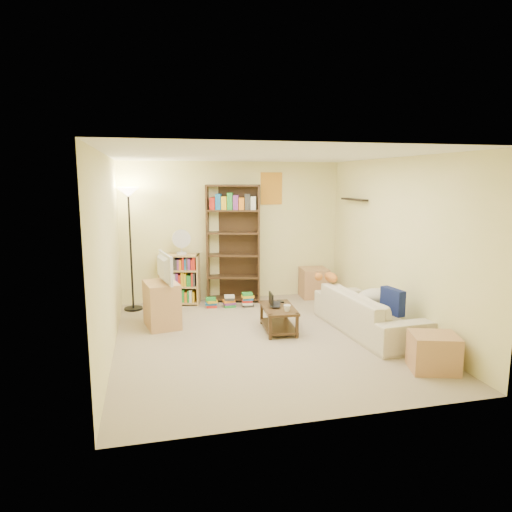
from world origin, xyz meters
The scene contains 19 objects.
room centered at (0.00, 0.01, 1.62)m, with size 4.50×4.54×2.52m.
sofa centered at (1.55, -0.08, 0.29)m, with size 0.93×2.06×0.59m, color beige.
navy_pillow centered at (1.68, -0.50, 0.56)m, with size 0.39×0.12×0.35m, color #121C51.
cream_blanket centered at (1.69, -0.02, 0.50)m, with size 0.54×0.39×0.23m, color beige.
tabby_cat centered at (1.24, 0.67, 0.67)m, with size 0.46×0.19×0.16m.
coffee_table centered at (0.30, 0.26, 0.22)m, with size 0.51×0.84×0.36m.
laptop centered at (0.32, 0.33, 0.37)m, with size 0.33×0.41×0.03m, color black.
laptop_screen centered at (0.20, 0.34, 0.46)m, with size 0.01×0.27×0.18m, color white.
mug centered at (0.35, 0.02, 0.40)m, with size 0.12×0.12×0.09m, color white.
tv_remote centered at (0.41, 0.52, 0.37)m, with size 0.04×0.14×0.02m, color black.
tv_stand centered at (-1.35, 0.86, 0.34)m, with size 0.45×0.63×0.68m, color tan.
television centered at (-1.35, 0.86, 0.90)m, with size 0.24×0.76×0.43m, color black.
tall_bookshelf centered at (-0.03, 2.05, 1.11)m, with size 0.99×0.55×2.10m.
short_bookshelf centered at (-1.00, 2.05, 0.45)m, with size 0.74×0.44×0.90m.
desk_fan centered at (-0.95, 2.01, 1.13)m, with size 0.32×0.18×0.44m.
floor_lamp centered at (-1.80, 1.89, 1.64)m, with size 0.35×0.35×2.06m.
side_table centered at (1.48, 1.97, 0.27)m, with size 0.48×0.48×0.55m, color tan.
end_cabinet centered at (1.65, -1.50, 0.22)m, with size 0.52×0.43×0.43m, color tan.
book_stacks centered at (-0.14, 1.65, 0.11)m, with size 0.82×0.26×0.25m.
Camera 1 is at (-1.51, -5.89, 2.20)m, focal length 32.00 mm.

